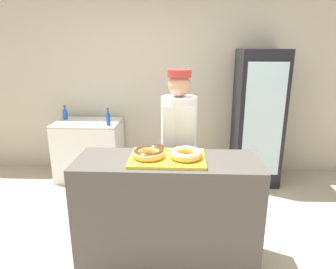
# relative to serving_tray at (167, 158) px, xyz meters

# --- Properties ---
(ground_plane) EXTENTS (14.00, 14.00, 0.00)m
(ground_plane) POSITION_rel_serving_tray_xyz_m (0.00, 0.00, -0.98)
(ground_plane) COLOR #B7A88E
(wall_back) EXTENTS (8.00, 0.06, 2.70)m
(wall_back) POSITION_rel_serving_tray_xyz_m (0.00, 2.13, 0.37)
(wall_back) COLOR #BCB29E
(wall_back) RESTS_ON ground_plane
(display_counter) EXTENTS (1.49, 0.54, 0.96)m
(display_counter) POSITION_rel_serving_tray_xyz_m (0.00, 0.00, -0.49)
(display_counter) COLOR #4C4742
(display_counter) RESTS_ON ground_plane
(serving_tray) EXTENTS (0.60, 0.43, 0.02)m
(serving_tray) POSITION_rel_serving_tray_xyz_m (0.00, 0.00, 0.00)
(serving_tray) COLOR yellow
(serving_tray) RESTS_ON display_counter
(donut_chocolate_glaze) EXTENTS (0.26, 0.26, 0.07)m
(donut_chocolate_glaze) POSITION_rel_serving_tray_xyz_m (-0.15, -0.02, 0.05)
(donut_chocolate_glaze) COLOR tan
(donut_chocolate_glaze) RESTS_ON serving_tray
(donut_light_glaze) EXTENTS (0.26, 0.26, 0.07)m
(donut_light_glaze) POSITION_rel_serving_tray_xyz_m (0.15, -0.02, 0.05)
(donut_light_glaze) COLOR tan
(donut_light_glaze) RESTS_ON serving_tray
(brownie_back_left) EXTENTS (0.09, 0.09, 0.03)m
(brownie_back_left) POSITION_rel_serving_tray_xyz_m (-0.09, 0.16, 0.03)
(brownie_back_left) COLOR #382111
(brownie_back_left) RESTS_ON serving_tray
(brownie_back_right) EXTENTS (0.09, 0.09, 0.03)m
(brownie_back_right) POSITION_rel_serving_tray_xyz_m (0.09, 0.16, 0.03)
(brownie_back_right) COLOR #382111
(brownie_back_right) RESTS_ON serving_tray
(baker_person) EXTENTS (0.34, 0.34, 1.63)m
(baker_person) POSITION_rel_serving_tray_xyz_m (0.08, 0.56, -0.11)
(baker_person) COLOR #4C4C51
(baker_person) RESTS_ON ground_plane
(beverage_fridge) EXTENTS (0.59, 0.62, 1.81)m
(beverage_fridge) POSITION_rel_serving_tray_xyz_m (1.13, 1.75, -0.07)
(beverage_fridge) COLOR black
(beverage_fridge) RESTS_ON ground_plane
(chest_freezer) EXTENTS (0.89, 0.63, 0.83)m
(chest_freezer) POSITION_rel_serving_tray_xyz_m (-1.21, 1.76, -0.56)
(chest_freezer) COLOR white
(chest_freezer) RESTS_ON ground_plane
(bottle_blue) EXTENTS (0.07, 0.07, 0.20)m
(bottle_blue) POSITION_rel_serving_tray_xyz_m (-1.56, 1.88, -0.07)
(bottle_blue) COLOR #1E4CB2
(bottle_blue) RESTS_ON chest_freezer
(bottle_blue_b) EXTENTS (0.06, 0.06, 0.23)m
(bottle_blue_b) POSITION_rel_serving_tray_xyz_m (-0.86, 1.57, -0.06)
(bottle_blue_b) COLOR #1E4CB2
(bottle_blue_b) RESTS_ON chest_freezer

